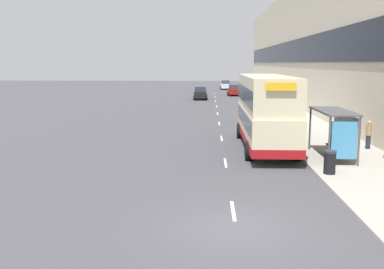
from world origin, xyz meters
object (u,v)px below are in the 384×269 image
(bus_shelter, at_px, (338,125))
(car_2, at_px, (225,85))
(car_1, at_px, (200,93))
(pedestrian_2, at_px, (302,128))
(pedestrian_at_shelter, at_px, (332,133))
(pedestrian_3, at_px, (369,134))
(car_0, at_px, (234,90))
(litter_bin, at_px, (330,162))
(double_decker_bus_near, at_px, (266,110))

(bus_shelter, xyz_separation_m, car_2, (-3.54, 60.86, -1.01))
(car_1, distance_m, pedestrian_2, 33.96)
(pedestrian_at_shelter, relative_size, pedestrian_2, 0.98)
(pedestrian_2, height_order, pedestrian_3, pedestrian_2)
(car_0, relative_size, car_1, 0.96)
(car_2, relative_size, pedestrian_3, 2.51)
(pedestrian_2, distance_m, litter_bin, 7.96)
(bus_shelter, distance_m, double_decker_bus_near, 4.64)
(car_0, relative_size, car_2, 0.99)
(car_2, distance_m, pedestrian_3, 58.50)
(car_1, relative_size, pedestrian_3, 2.62)
(car_1, bearing_deg, pedestrian_at_shelter, 103.49)
(car_2, xyz_separation_m, pedestrian_2, (2.73, -56.05, 0.13))
(double_decker_bus_near, height_order, pedestrian_at_shelter, double_decker_bus_near)
(car_0, relative_size, pedestrian_2, 2.45)
(car_2, xyz_separation_m, pedestrian_at_shelter, (4.08, -57.90, 0.11))
(pedestrian_at_shelter, bearing_deg, car_2, 94.03)
(double_decker_bus_near, height_order, pedestrian_2, double_decker_bus_near)
(double_decker_bus_near, relative_size, pedestrian_at_shelter, 6.31)
(car_2, height_order, pedestrian_2, pedestrian_2)
(car_0, xyz_separation_m, pedestrian_3, (5.32, -42.46, 0.11))
(bus_shelter, distance_m, pedestrian_at_shelter, 3.14)
(pedestrian_2, distance_m, pedestrian_3, 3.99)
(pedestrian_3, bearing_deg, litter_bin, -123.08)
(car_0, distance_m, litter_bin, 48.31)
(car_0, bearing_deg, car_2, 92.86)
(pedestrian_at_shelter, distance_m, pedestrian_2, 2.29)
(car_0, bearing_deg, litter_bin, -88.18)
(pedestrian_3, bearing_deg, double_decker_bus_near, 174.62)
(pedestrian_at_shelter, distance_m, litter_bin, 6.35)
(car_0, relative_size, pedestrian_at_shelter, 2.49)
(car_2, bearing_deg, double_decker_bus_near, -89.76)
(bus_shelter, bearing_deg, car_2, 93.33)
(bus_shelter, bearing_deg, double_decker_bus_near, 135.51)
(car_2, distance_m, litter_bin, 64.04)
(car_0, relative_size, pedestrian_3, 2.50)
(car_1, distance_m, pedestrian_3, 36.85)
(car_1, height_order, pedestrian_2, pedestrian_2)
(double_decker_bus_near, xyz_separation_m, car_1, (-4.57, 34.79, -1.40))
(car_0, relative_size, litter_bin, 3.90)
(pedestrian_at_shelter, bearing_deg, double_decker_bus_near, 175.85)
(car_1, relative_size, pedestrian_at_shelter, 2.61)
(bus_shelter, height_order, car_2, bus_shelter)
(car_0, xyz_separation_m, car_1, (-5.12, -7.12, 0.02))
(bus_shelter, relative_size, pedestrian_2, 2.52)
(bus_shelter, height_order, car_1, bus_shelter)
(litter_bin, bearing_deg, bus_shelter, 68.69)
(car_0, distance_m, pedestrian_3, 42.79)
(double_decker_bus_near, distance_m, pedestrian_at_shelter, 4.06)
(car_1, relative_size, car_2, 1.04)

